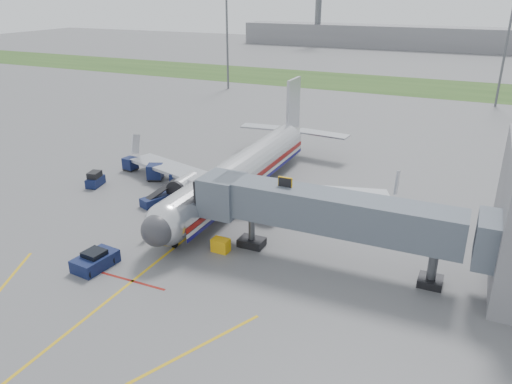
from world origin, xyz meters
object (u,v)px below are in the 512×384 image
at_px(ramp_worker, 146,231).
at_px(pushback_tug, 95,260).
at_px(baggage_tug, 95,180).
at_px(belt_loader, 158,199).
at_px(airliner, 241,172).

bearing_deg(ramp_worker, pushback_tug, -134.50).
height_order(baggage_tug, belt_loader, belt_loader).
height_order(airliner, belt_loader, airliner).
bearing_deg(baggage_tug, belt_loader, -7.73).
relative_size(airliner, belt_loader, 7.92).
bearing_deg(pushback_tug, baggage_tug, 131.04).
height_order(belt_loader, ramp_worker, belt_loader).
height_order(pushback_tug, baggage_tug, baggage_tug).
height_order(baggage_tug, ramp_worker, ramp_worker).
xyz_separation_m(pushback_tug, ramp_worker, (0.95, 5.59, 0.33)).
bearing_deg(airliner, baggage_tug, -164.16).
xyz_separation_m(pushback_tug, belt_loader, (-2.79, 12.83, -0.08)).
bearing_deg(belt_loader, baggage_tug, 172.27).
distance_m(belt_loader, ramp_worker, 8.16).
height_order(airliner, ramp_worker, airliner).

